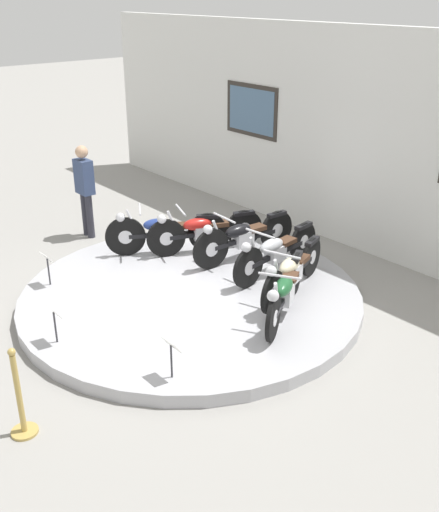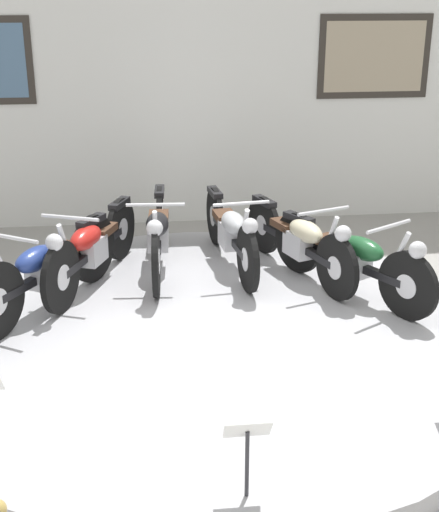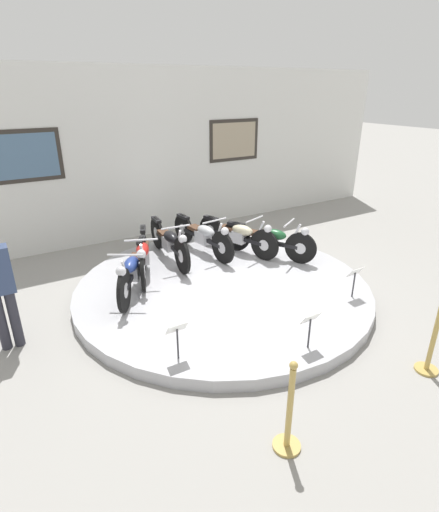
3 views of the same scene
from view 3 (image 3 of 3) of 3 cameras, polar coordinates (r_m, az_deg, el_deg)
ground_plane at (r=6.90m, az=0.44°, el=-5.19°), size 60.00×60.00×0.00m
display_platform at (r=6.85m, az=0.44°, el=-4.54°), size 4.93×4.93×0.18m
back_wall at (r=9.37m, az=-11.10°, el=13.97°), size 14.00×0.22×3.69m
motorcycle_blue at (r=6.56m, az=-12.23°, el=-1.75°), size 1.11×1.73×0.80m
motorcycle_red at (r=7.13m, az=-10.86°, el=0.36°), size 0.80×1.87×0.80m
motorcycle_black at (r=7.61m, az=-7.19°, el=2.13°), size 0.54×2.01×0.81m
motorcycle_silver at (r=7.91m, az=-2.36°, el=3.02°), size 0.54×1.97×0.79m
motorcycle_cream at (r=7.97m, az=2.71°, el=3.12°), size 0.74×1.87×0.78m
motorcycle_green at (r=7.77m, az=7.13°, el=2.43°), size 1.05×1.71×0.78m
info_placard_front_left at (r=4.89m, az=-6.07°, el=-10.88°), size 0.26×0.11×0.51m
info_placard_front_centre at (r=5.18m, az=12.84°, el=-9.29°), size 0.26×0.11×0.51m
info_placard_front_right at (r=6.57m, az=18.77°, el=-2.70°), size 0.26×0.11×0.51m
stanchion_post_left_of_entry at (r=4.15m, az=9.86°, el=-22.10°), size 0.28×0.28×1.02m
stanchion_post_right_of_entry at (r=5.60m, az=28.03°, el=-11.46°), size 0.28×0.28×1.02m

